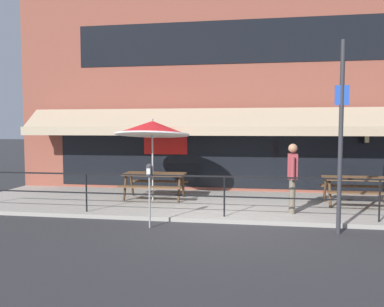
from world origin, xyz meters
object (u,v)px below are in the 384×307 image
(pedestrian_walking, at_px, (292,174))
(picnic_table_left, at_px, (155,178))
(patio_umbrella_left, at_px, (152,129))
(parking_meter_near, at_px, (149,176))
(street_sign_pole, at_px, (341,136))
(picnic_table_centre, at_px, (358,183))

(pedestrian_walking, bearing_deg, picnic_table_left, 161.55)
(patio_umbrella_left, distance_m, parking_meter_near, 2.86)
(patio_umbrella_left, relative_size, street_sign_pole, 0.60)
(picnic_table_left, height_order, street_sign_pole, street_sign_pole)
(pedestrian_walking, bearing_deg, street_sign_pole, -60.43)
(picnic_table_left, distance_m, picnic_table_centre, 5.68)
(picnic_table_left, distance_m, parking_meter_near, 2.90)
(patio_umbrella_left, bearing_deg, pedestrian_walking, -15.57)
(patio_umbrella_left, bearing_deg, parking_meter_near, -76.78)
(parking_meter_near, bearing_deg, picnic_table_left, 102.26)
(picnic_table_centre, relative_size, parking_meter_near, 1.27)
(picnic_table_centre, height_order, street_sign_pole, street_sign_pole)
(picnic_table_left, distance_m, pedestrian_walking, 4.04)
(patio_umbrella_left, distance_m, street_sign_pole, 5.22)
(pedestrian_walking, bearing_deg, picnic_table_centre, 32.01)
(parking_meter_near, bearing_deg, patio_umbrella_left, 103.22)
(street_sign_pole, bearing_deg, picnic_table_centre, 67.09)
(picnic_table_left, height_order, parking_meter_near, parking_meter_near)
(picnic_table_left, height_order, patio_umbrella_left, patio_umbrella_left)
(picnic_table_left, xyz_separation_m, pedestrian_walking, (3.82, -1.27, 0.35))
(picnic_table_centre, relative_size, patio_umbrella_left, 0.75)
(pedestrian_walking, height_order, street_sign_pole, street_sign_pole)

